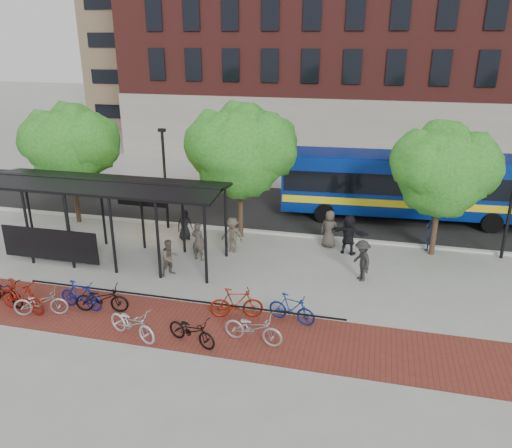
% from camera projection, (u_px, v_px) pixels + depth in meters
% --- Properties ---
extents(ground, '(160.00, 160.00, 0.00)m').
position_uv_depth(ground, '(289.00, 271.00, 21.05)').
color(ground, '#9E9E99').
rests_on(ground, ground).
extents(asphalt_street, '(160.00, 8.00, 0.01)m').
position_uv_depth(asphalt_street, '(314.00, 211.00, 28.32)').
color(asphalt_street, black).
rests_on(asphalt_street, ground).
extents(curb, '(160.00, 0.25, 0.12)m').
position_uv_depth(curb, '(303.00, 236.00, 24.67)').
color(curb, '#B7B7B2').
rests_on(curb, ground).
extents(brick_strip, '(24.00, 3.00, 0.01)m').
position_uv_depth(brick_strip, '(204.00, 328.00, 16.95)').
color(brick_strip, maroon).
rests_on(brick_strip, ground).
extents(bike_rack_rail, '(12.00, 0.05, 0.95)m').
position_uv_depth(bike_rack_rail, '(179.00, 310.00, 18.06)').
color(bike_rack_rail, black).
rests_on(bike_rack_rail, ground).
extents(building_brick, '(55.00, 14.00, 20.00)m').
position_uv_depth(building_brick, '(477.00, 27.00, 38.95)').
color(building_brick, maroon).
rests_on(building_brick, ground).
extents(bus_shelter, '(10.60, 3.07, 3.60)m').
position_uv_depth(bus_shelter, '(102.00, 193.00, 21.38)').
color(bus_shelter, black).
rests_on(bus_shelter, ground).
extents(tree_a, '(4.90, 4.00, 6.18)m').
position_uv_depth(tree_a, '(71.00, 143.00, 25.26)').
color(tree_a, '#382619').
rests_on(tree_a, ground).
extents(tree_b, '(5.15, 4.20, 6.47)m').
position_uv_depth(tree_b, '(242.00, 147.00, 23.18)').
color(tree_b, '#382619').
rests_on(tree_b, ground).
extents(tree_c, '(4.66, 3.80, 5.92)m').
position_uv_depth(tree_c, '(445.00, 167.00, 21.31)').
color(tree_c, '#382619').
rests_on(tree_c, ground).
extents(lamp_post_left, '(0.35, 0.20, 5.12)m').
position_uv_depth(lamp_post_left, '(165.00, 176.00, 24.92)').
color(lamp_post_left, black).
rests_on(lamp_post_left, ground).
extents(lamp_post_right, '(0.35, 0.20, 5.12)m').
position_uv_depth(lamp_post_right, '(512.00, 199.00, 21.35)').
color(lamp_post_right, black).
rests_on(lamp_post_right, ground).
extents(bus, '(13.20, 3.74, 3.52)m').
position_uv_depth(bus, '(406.00, 183.00, 26.48)').
color(bus, navy).
rests_on(bus, ground).
extents(bike_0, '(1.99, 1.13, 0.99)m').
position_uv_depth(bike_0, '(5.00, 292.00, 18.30)').
color(bike_0, black).
rests_on(bike_0, ground).
extents(bike_1, '(2.15, 0.93, 1.25)m').
position_uv_depth(bike_1, '(21.00, 296.00, 17.73)').
color(bike_1, maroon).
rests_on(bike_1, ground).
extents(bike_2, '(2.01, 1.21, 1.00)m').
position_uv_depth(bike_2, '(41.00, 302.00, 17.58)').
color(bike_2, gray).
rests_on(bike_2, ground).
extents(bike_3, '(1.84, 0.74, 1.08)m').
position_uv_depth(bike_3, '(81.00, 295.00, 17.97)').
color(bike_3, navy).
rests_on(bike_3, ground).
extents(bike_4, '(2.02, 1.01, 1.01)m').
position_uv_depth(bike_4, '(102.00, 299.00, 17.80)').
color(bike_4, black).
rests_on(bike_4, ground).
extents(bike_6, '(2.13, 1.35, 1.06)m').
position_uv_depth(bike_6, '(132.00, 323.00, 16.23)').
color(bike_6, '#BBBBBE').
rests_on(bike_6, ground).
extents(bike_8, '(1.94, 1.18, 0.96)m').
position_uv_depth(bike_8, '(192.00, 330.00, 15.92)').
color(bike_8, black).
rests_on(bike_8, ground).
extents(bike_9, '(1.94, 0.98, 1.12)m').
position_uv_depth(bike_9, '(236.00, 303.00, 17.41)').
color(bike_9, maroon).
rests_on(bike_9, ground).
extents(bike_10, '(2.06, 0.95, 1.05)m').
position_uv_depth(bike_10, '(253.00, 328.00, 15.98)').
color(bike_10, '#9F9FA2').
rests_on(bike_10, ground).
extents(bike_11, '(1.79, 0.89, 1.04)m').
position_uv_depth(bike_11, '(292.00, 308.00, 17.14)').
color(bike_11, navy).
rests_on(bike_11, ground).
extents(pedestrian_0, '(0.89, 0.86, 1.53)m').
position_uv_depth(pedestrian_0, '(185.00, 224.00, 24.14)').
color(pedestrian_0, black).
rests_on(pedestrian_0, ground).
extents(pedestrian_1, '(0.71, 0.53, 1.75)m').
position_uv_depth(pedestrian_1, '(198.00, 241.00, 21.84)').
color(pedestrian_1, '#423C34').
rests_on(pedestrian_1, ground).
extents(pedestrian_3, '(1.17, 0.81, 1.66)m').
position_uv_depth(pedestrian_3, '(232.00, 235.00, 22.66)').
color(pedestrian_3, brown).
rests_on(pedestrian_3, ground).
extents(pedestrian_5, '(1.81, 0.97, 1.86)m').
position_uv_depth(pedestrian_5, '(349.00, 234.00, 22.46)').
color(pedestrian_5, black).
rests_on(pedestrian_5, ground).
extents(pedestrian_6, '(0.97, 0.74, 1.78)m').
position_uv_depth(pedestrian_6, '(329.00, 229.00, 23.21)').
color(pedestrian_6, '#423A35').
rests_on(pedestrian_6, ground).
extents(pedestrian_7, '(0.81, 0.75, 1.86)m').
position_uv_depth(pedestrian_7, '(432.00, 231.00, 22.82)').
color(pedestrian_7, '#222F4F').
rests_on(pedestrian_7, ground).
extents(pedestrian_8, '(0.93, 0.96, 1.56)m').
position_uv_depth(pedestrian_8, '(170.00, 258.00, 20.46)').
color(pedestrian_8, brown).
rests_on(pedestrian_8, ground).
extents(pedestrian_9, '(1.10, 1.28, 1.72)m').
position_uv_depth(pedestrian_9, '(362.00, 261.00, 20.00)').
color(pedestrian_9, '#262626').
rests_on(pedestrian_9, ground).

